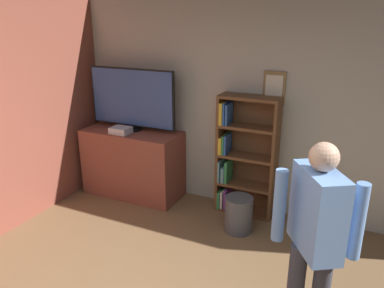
{
  "coord_description": "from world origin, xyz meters",
  "views": [
    {
      "loc": [
        1.29,
        -1.45,
        2.38
      ],
      "look_at": [
        -0.19,
        1.71,
        1.19
      ],
      "focal_mm": 35.0,
      "sensor_mm": 36.0,
      "label": 1
    }
  ],
  "objects_px": {
    "television": "(132,99)",
    "bookshelf": "(243,156)",
    "game_console": "(121,130)",
    "waste_bin": "(239,214)",
    "person": "(315,230)"
  },
  "relations": [
    {
      "from": "person",
      "to": "waste_bin",
      "type": "bearing_deg",
      "value": -174.87
    },
    {
      "from": "game_console",
      "to": "bookshelf",
      "type": "xyz_separation_m",
      "value": [
        1.58,
        0.31,
        -0.22
      ]
    },
    {
      "from": "television",
      "to": "person",
      "type": "height_order",
      "value": "television"
    },
    {
      "from": "game_console",
      "to": "waste_bin",
      "type": "bearing_deg",
      "value": -5.79
    },
    {
      "from": "television",
      "to": "bookshelf",
      "type": "height_order",
      "value": "television"
    },
    {
      "from": "bookshelf",
      "to": "person",
      "type": "height_order",
      "value": "person"
    },
    {
      "from": "bookshelf",
      "to": "person",
      "type": "xyz_separation_m",
      "value": [
        1.08,
        -1.74,
        0.21
      ]
    },
    {
      "from": "game_console",
      "to": "person",
      "type": "xyz_separation_m",
      "value": [
        2.66,
        -1.42,
        -0.0
      ]
    },
    {
      "from": "television",
      "to": "game_console",
      "type": "relative_size",
      "value": 5.0
    },
    {
      "from": "bookshelf",
      "to": "television",
      "type": "bearing_deg",
      "value": -175.66
    },
    {
      "from": "bookshelf",
      "to": "person",
      "type": "bearing_deg",
      "value": -58.07
    },
    {
      "from": "television",
      "to": "bookshelf",
      "type": "bearing_deg",
      "value": 4.34
    },
    {
      "from": "person",
      "to": "waste_bin",
      "type": "height_order",
      "value": "person"
    },
    {
      "from": "game_console",
      "to": "television",
      "type": "bearing_deg",
      "value": 70.23
    },
    {
      "from": "person",
      "to": "waste_bin",
      "type": "relative_size",
      "value": 3.77
    }
  ]
}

